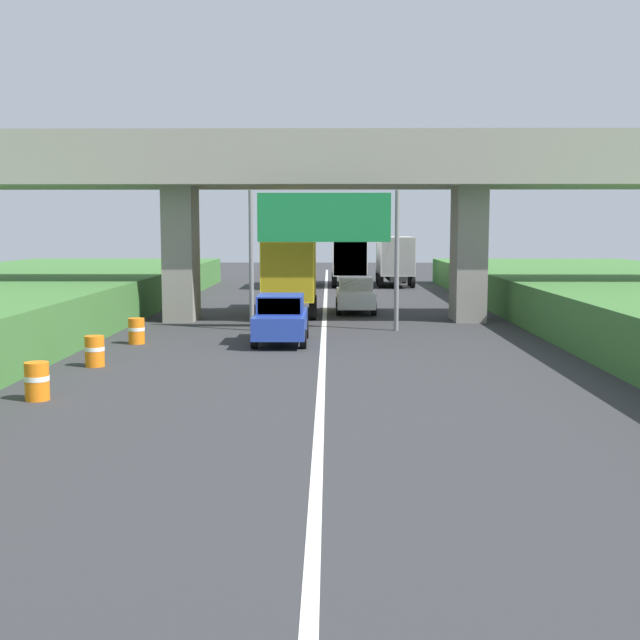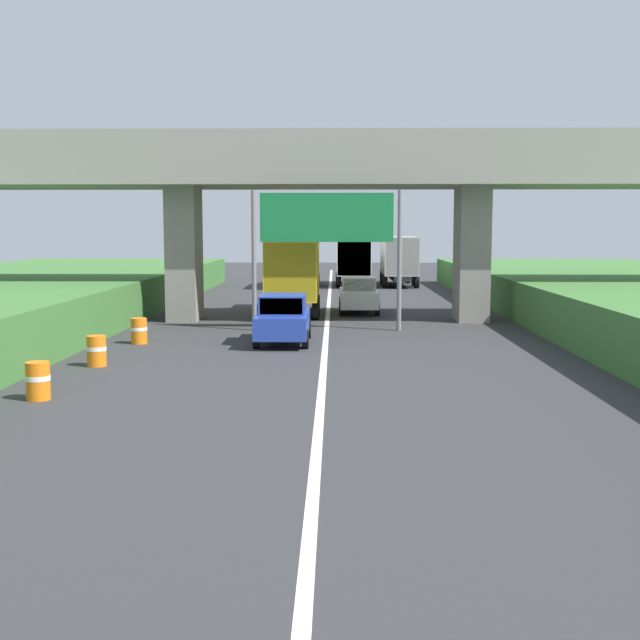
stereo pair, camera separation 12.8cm
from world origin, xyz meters
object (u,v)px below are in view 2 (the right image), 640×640
Objects in this scene: construction_barrel_3 at (38,380)px; construction_barrel_4 at (96,351)px; car_white at (359,295)px; truck_green at (398,258)px; truck_silver at (353,258)px; truck_black at (302,259)px; construction_barrel_5 at (139,331)px; car_blue at (283,319)px; overhead_highway_sign at (327,227)px; truck_yellow at (294,273)px.

construction_barrel_4 is at bearing 89.92° from construction_barrel_3.
car_white is at bearing 62.18° from construction_barrel_4.
truck_green is 40.29m from construction_barrel_3.
truck_green is (3.18, -0.04, 0.00)m from truck_silver.
construction_barrel_5 is at bearing -99.36° from truck_black.
car_white is 1.00× the size of car_blue.
construction_barrel_4 is at bearing -136.50° from car_blue.
overhead_highway_sign reaches higher than truck_silver.
truck_green is 18.90m from car_white.
truck_silver is 3.18m from truck_green.
construction_barrel_3 is at bearing -104.69° from truck_yellow.
construction_barrel_4 is at bearing -109.08° from truck_yellow.
construction_barrel_5 is (-8.12, -29.26, -1.47)m from truck_silver.
truck_green reaches higher than construction_barrel_3.
overhead_highway_sign is 6.53× the size of construction_barrel_3.
car_white is at bearing -100.12° from truck_green.
overhead_highway_sign is 5.07m from car_blue.
truck_green is at bearing 12.09° from truck_black.
overhead_highway_sign is 25.92m from truck_green.
construction_barrel_3 is (-8.10, -20.03, -0.40)m from car_white.
construction_barrel_5 is at bearing -111.13° from truck_green.
truck_green is 35.82m from construction_barrel_4.
truck_silver is 8.11× the size of construction_barrel_4.
truck_green reaches higher than car_blue.
car_blue is 4.56× the size of construction_barrel_3.
truck_yellow is (-1.59, 6.05, -2.13)m from overhead_highway_sign.
truck_yellow is 11.14m from construction_barrel_5.
construction_barrel_5 is at bearing 89.25° from construction_barrel_3.
truck_black is 8.11× the size of construction_barrel_4.
truck_black reaches higher than construction_barrel_4.
truck_green is at bearing 73.52° from construction_barrel_3.
truck_yellow and truck_green have the same top height.
construction_barrel_5 is at bearing -105.51° from truck_silver.
truck_yellow is at bearing 75.31° from construction_barrel_3.
construction_barrel_4 is (-5.15, -4.88, -0.40)m from car_blue.
truck_black is 17.50m from car_white.
truck_yellow is 8.11× the size of construction_barrel_3.
car_blue is (0.45, -27.59, -1.08)m from truck_black.
construction_barrel_4 is at bearing -103.63° from truck_silver.
overhead_highway_sign reaches higher than car_white.
truck_yellow is at bearing 104.73° from overhead_highway_sign.
truck_silver reaches higher than car_white.
car_blue is (-3.09, -29.07, -1.08)m from truck_silver.
construction_barrel_3 is at bearing -97.21° from truck_black.
truck_silver and truck_black have the same top height.
construction_barrel_3 and construction_barrel_5 have the same top height.
car_white is (-3.32, -18.58, -1.08)m from truck_green.
construction_barrel_3 is 4.69m from construction_barrel_4.
overhead_highway_sign reaches higher than construction_barrel_4.
construction_barrel_4 is (-5.04, -14.58, -1.47)m from truck_yellow.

